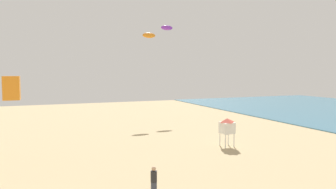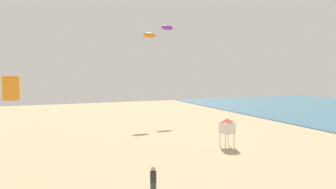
% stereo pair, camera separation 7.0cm
% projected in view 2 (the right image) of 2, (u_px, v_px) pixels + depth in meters
% --- Properties ---
extents(kite_flyer, '(0.34, 0.34, 1.64)m').
position_uv_depth(kite_flyer, '(153.00, 180.00, 16.10)').
color(kite_flyer, '#383D4C').
rests_on(kite_flyer, ground).
extents(lifeguard_stand, '(1.10, 1.10, 2.55)m').
position_uv_depth(lifeguard_stand, '(227.00, 126.00, 27.03)').
color(lifeguard_stand, white).
rests_on(lifeguard_stand, ground).
extents(kite_orange_parafoil, '(1.96, 0.54, 0.76)m').
position_uv_depth(kite_orange_parafoil, '(149.00, 35.00, 43.67)').
color(kite_orange_parafoil, orange).
extents(kite_purple_parafoil, '(1.95, 0.54, 0.76)m').
position_uv_depth(kite_purple_parafoil, '(167.00, 28.00, 47.21)').
color(kite_purple_parafoil, purple).
extents(kite_orange_box, '(1.12, 1.12, 1.76)m').
position_uv_depth(kite_orange_box, '(12.00, 88.00, 22.22)').
color(kite_orange_box, orange).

